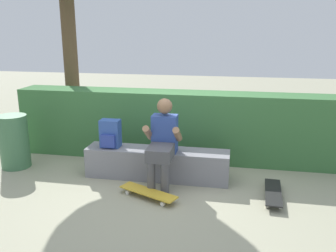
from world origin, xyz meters
name	(u,v)px	position (x,y,z in m)	size (l,w,h in m)	color
ground_plane	(151,189)	(0.00, 0.00, 0.00)	(24.00, 24.00, 0.00)	#9A987E
bench_main	(157,164)	(0.00, 0.41, 0.21)	(2.04, 0.40, 0.43)	gray
person_skater	(163,141)	(0.12, 0.20, 0.63)	(0.49, 0.62, 1.18)	#2D4793
skateboard_near_person	(148,192)	(0.03, -0.25, 0.07)	(0.81, 0.51, 0.09)	gold
skateboard_beside_bench	(273,193)	(1.59, 0.04, 0.07)	(0.25, 0.81, 0.09)	black
backpack_on_bench	(110,134)	(-0.68, 0.40, 0.62)	(0.28, 0.23, 0.40)	#2D4C99
hedge_row	(183,126)	(0.24, 1.28, 0.55)	(5.48, 0.53, 1.11)	#376938
trash_bin	(14,141)	(-2.25, 0.42, 0.41)	(0.44, 0.44, 0.82)	#3D6B47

